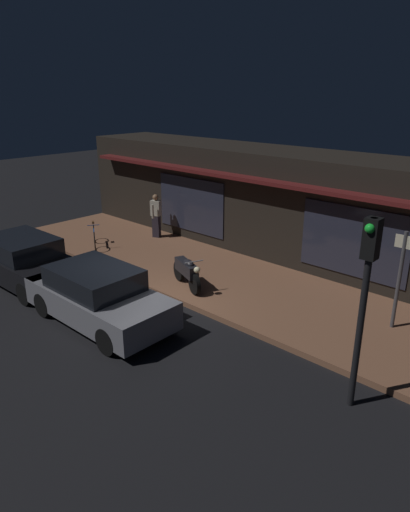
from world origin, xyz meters
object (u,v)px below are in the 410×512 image
(sign_post, at_px, (400,275))
(motorcycle, at_px, (187,271))
(bicycle_parked, at_px, (94,236))
(person_photographer, at_px, (156,215))
(parked_car_near, at_px, (24,261))
(parked_car_far, at_px, (98,296))
(traffic_light_pole, at_px, (366,282))

(sign_post, bearing_deg, motorcycle, -162.14)
(bicycle_parked, relative_size, person_photographer, 0.85)
(parked_car_near, bearing_deg, parked_car_far, 1.01)
(sign_post, bearing_deg, bicycle_parked, -172.46)
(traffic_light_pole, relative_size, parked_car_near, 0.87)
(parked_car_near, height_order, parked_car_far, same)
(motorcycle, bearing_deg, bicycle_parked, 176.32)
(sign_post, distance_m, parked_car_far, 7.22)
(sign_post, xyz_separation_m, parked_car_far, (-5.62, -4.46, -0.81))
(bicycle_parked, bearing_deg, person_photographer, 69.40)
(motorcycle, xyz_separation_m, sign_post, (5.27, 1.70, 0.86))
(traffic_light_pole, bearing_deg, parked_car_far, -168.31)
(traffic_light_pole, bearing_deg, person_photographer, 157.92)
(person_photographer, relative_size, traffic_light_pole, 0.46)
(bicycle_parked, bearing_deg, traffic_light_pole, -9.50)
(person_photographer, xyz_separation_m, parked_car_near, (0.20, -5.41, -0.32))
(bicycle_parked, relative_size, sign_post, 0.59)
(parked_car_far, bearing_deg, sign_post, 38.47)
(bicycle_parked, distance_m, sign_post, 10.50)
(person_photographer, bearing_deg, parked_car_near, -87.90)
(traffic_light_pole, xyz_separation_m, parked_car_near, (-9.84, -1.34, -1.77))
(person_photographer, distance_m, sign_post, 9.57)
(motorcycle, relative_size, parked_car_near, 0.39)
(motorcycle, height_order, sign_post, sign_post)
(motorcycle, distance_m, parked_car_near, 4.94)
(sign_post, distance_m, traffic_light_pole, 3.38)
(person_photographer, xyz_separation_m, traffic_light_pole, (10.04, -4.07, 1.45))
(parked_car_near, bearing_deg, motorcycle, 34.95)
(motorcycle, height_order, bicycle_parked, motorcycle)
(parked_car_far, bearing_deg, motorcycle, 82.84)
(parked_car_near, bearing_deg, bicycle_parked, 108.31)
(bicycle_parked, xyz_separation_m, person_photographer, (0.85, 2.25, 0.52))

